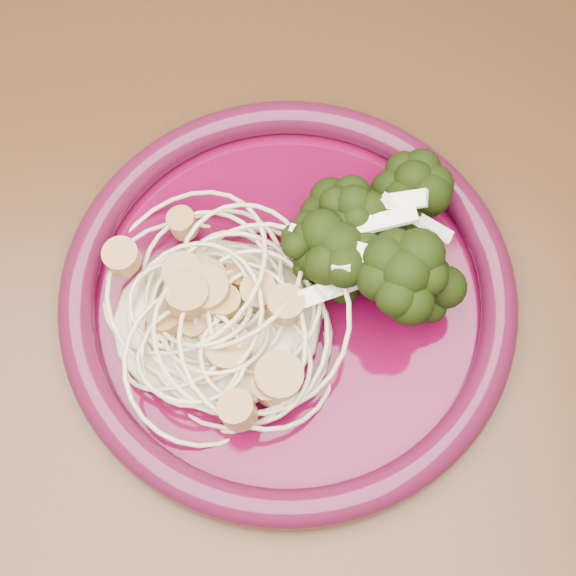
# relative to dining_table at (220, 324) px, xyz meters

# --- Properties ---
(dining_table) EXTENTS (1.20, 0.80, 0.75)m
(dining_table) POSITION_rel_dining_table_xyz_m (0.00, 0.00, 0.00)
(dining_table) COLOR #472814
(dining_table) RESTS_ON ground
(dinner_plate) EXTENTS (0.37, 0.37, 0.02)m
(dinner_plate) POSITION_rel_dining_table_xyz_m (0.05, -0.02, 0.11)
(dinner_plate) COLOR #4C0420
(dinner_plate) RESTS_ON dining_table
(spaghetti_pile) EXTENTS (0.16, 0.15, 0.03)m
(spaghetti_pile) POSITION_rel_dining_table_xyz_m (0.01, -0.04, 0.12)
(spaghetti_pile) COLOR beige
(spaghetti_pile) RESTS_ON dinner_plate
(scallop_cluster) EXTENTS (0.17, 0.17, 0.04)m
(scallop_cluster) POSITION_rel_dining_table_xyz_m (0.01, -0.04, 0.16)
(scallop_cluster) COLOR #AF7D3F
(scallop_cluster) RESTS_ON spaghetti_pile
(broccoli_pile) EXTENTS (0.15, 0.18, 0.05)m
(broccoli_pile) POSITION_rel_dining_table_xyz_m (0.10, -0.00, 0.13)
(broccoli_pile) COLOR black
(broccoli_pile) RESTS_ON dinner_plate
(onion_garnish) EXTENTS (0.10, 0.12, 0.05)m
(onion_garnish) POSITION_rel_dining_table_xyz_m (0.10, -0.00, 0.17)
(onion_garnish) COLOR white
(onion_garnish) RESTS_ON broccoli_pile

